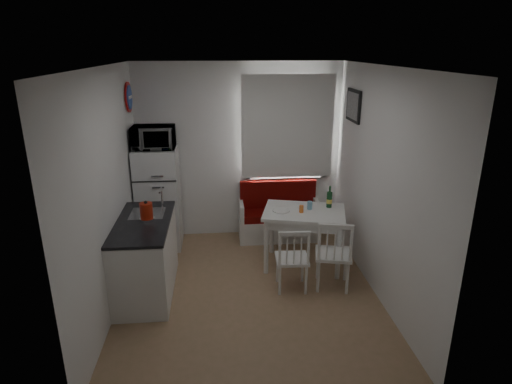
% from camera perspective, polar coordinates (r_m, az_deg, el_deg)
% --- Properties ---
extents(floor, '(3.00, 3.50, 0.02)m').
position_cam_1_polar(floor, '(5.26, -0.98, -13.18)').
color(floor, '#92754E').
rests_on(floor, ground).
extents(ceiling, '(3.00, 3.50, 0.02)m').
position_cam_1_polar(ceiling, '(4.46, -1.17, 16.41)').
color(ceiling, white).
rests_on(ceiling, wall_back).
extents(wall_back, '(3.00, 0.02, 2.60)m').
position_cam_1_polar(wall_back, '(6.38, -2.22, 5.35)').
color(wall_back, white).
rests_on(wall_back, floor).
extents(wall_front, '(3.00, 0.02, 2.60)m').
position_cam_1_polar(wall_front, '(3.10, 1.34, -9.90)').
color(wall_front, white).
rests_on(wall_front, floor).
extents(wall_left, '(0.02, 3.50, 2.60)m').
position_cam_1_polar(wall_left, '(4.84, -19.08, -0.16)').
color(wall_left, white).
rests_on(wall_left, floor).
extents(wall_right, '(0.02, 3.50, 2.60)m').
position_cam_1_polar(wall_right, '(5.03, 16.23, 0.85)').
color(wall_right, white).
rests_on(wall_right, floor).
extents(window, '(1.22, 0.06, 1.47)m').
position_cam_1_polar(window, '(6.36, 4.13, 8.25)').
color(window, white).
rests_on(window, wall_back).
extents(curtain, '(1.35, 0.02, 1.50)m').
position_cam_1_polar(curtain, '(6.28, 4.24, 8.59)').
color(curtain, white).
rests_on(curtain, wall_back).
extents(kitchen_counter, '(0.62, 1.32, 1.16)m').
position_cam_1_polar(kitchen_counter, '(5.24, -14.48, -8.27)').
color(kitchen_counter, white).
rests_on(kitchen_counter, floor).
extents(wall_sign, '(0.03, 0.40, 0.40)m').
position_cam_1_polar(wall_sign, '(6.04, -16.55, 12.02)').
color(wall_sign, '#1B48A7').
rests_on(wall_sign, wall_left).
extents(picture_frame, '(0.04, 0.52, 0.42)m').
position_cam_1_polar(picture_frame, '(5.88, 12.84, 11.17)').
color(picture_frame, black).
rests_on(picture_frame, wall_right).
extents(bench, '(1.21, 0.47, 0.87)m').
position_cam_1_polar(bench, '(6.52, 3.05, -3.74)').
color(bench, white).
rests_on(bench, floor).
extents(dining_table, '(1.18, 0.95, 0.78)m').
position_cam_1_polar(dining_table, '(5.59, 6.43, -3.34)').
color(dining_table, white).
rests_on(dining_table, floor).
extents(chair_left, '(0.40, 0.38, 0.44)m').
position_cam_1_polar(chair_left, '(5.04, 5.01, -8.18)').
color(chair_left, white).
rests_on(chair_left, floor).
extents(chair_right, '(0.49, 0.48, 0.48)m').
position_cam_1_polar(chair_right, '(5.12, 10.60, -7.41)').
color(chair_right, white).
rests_on(chair_right, floor).
extents(fridge, '(0.59, 0.59, 1.47)m').
position_cam_1_polar(fridge, '(6.26, -12.83, -0.81)').
color(fridge, white).
rests_on(fridge, floor).
extents(microwave, '(0.56, 0.38, 0.31)m').
position_cam_1_polar(microwave, '(5.98, -13.51, 7.10)').
color(microwave, white).
rests_on(microwave, fridge).
extents(kettle, '(0.17, 0.17, 0.23)m').
position_cam_1_polar(kettle, '(5.02, -14.41, -2.47)').
color(kettle, '#A7200D').
rests_on(kettle, kitchen_counter).
extents(wine_bottle, '(0.07, 0.07, 0.29)m').
position_cam_1_polar(wine_bottle, '(5.68, 9.77, -0.62)').
color(wine_bottle, '#164721').
rests_on(wine_bottle, dining_table).
extents(drinking_glass_orange, '(0.06, 0.06, 0.09)m').
position_cam_1_polar(drinking_glass_orange, '(5.49, 6.07, -2.26)').
color(drinking_glass_orange, orange).
rests_on(drinking_glass_orange, dining_table).
extents(drinking_glass_blue, '(0.07, 0.07, 0.11)m').
position_cam_1_polar(drinking_glass_blue, '(5.60, 7.18, -1.77)').
color(drinking_glass_blue, '#78AFCD').
rests_on(drinking_glass_blue, dining_table).
extents(plate, '(0.23, 0.23, 0.02)m').
position_cam_1_polar(plate, '(5.53, 3.37, -2.46)').
color(plate, white).
rests_on(plate, dining_table).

